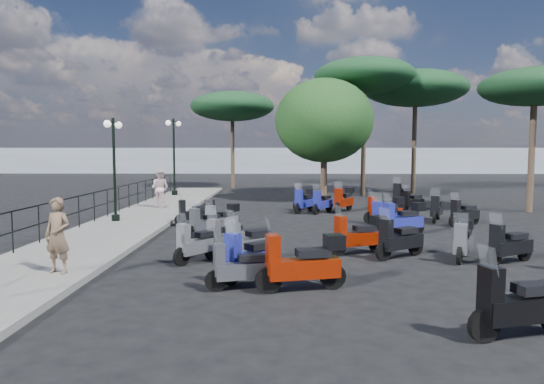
{
  "coord_description": "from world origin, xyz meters",
  "views": [
    {
      "loc": [
        -0.89,
        -15.55,
        2.82
      ],
      "look_at": [
        -1.23,
        2.82,
        1.2
      ],
      "focal_mm": 32.0,
      "sensor_mm": 36.0,
      "label": 1
    }
  ],
  "objects_px": {
    "pedestrian_far": "(160,188)",
    "scooter_17": "(519,306)",
    "scooter_25": "(436,210)",
    "scooter_2": "(198,244)",
    "pine_1": "(416,89)",
    "scooter_19": "(509,246)",
    "scooter_20": "(385,218)",
    "scooter_7": "(250,244)",
    "scooter_11": "(302,264)",
    "scooter_21": "(412,202)",
    "scooter_4": "(195,213)",
    "scooter_14": "(385,210)",
    "scooter_3": "(206,224)",
    "broadleaf_tree": "(324,121)",
    "scooter_16": "(322,203)",
    "pine_3": "(535,88)",
    "scooter_6": "(358,236)",
    "scooter_9": "(305,201)",
    "scooter_27": "(401,196)",
    "scooter_15": "(344,200)",
    "scooter_10": "(307,199)",
    "scooter_12": "(399,240)",
    "woman": "(58,235)",
    "pine_0": "(365,77)",
    "lamp_post_1": "(114,163)",
    "lamp_post_2": "(174,152)",
    "scooter_0": "(241,269)",
    "scooter_18": "(463,241)",
    "scooter_26": "(464,214)",
    "scooter_8": "(222,220)",
    "scooter_1": "(226,239)",
    "scooter_5": "(250,258)",
    "scooter_13": "(403,220)"
  },
  "relations": [
    {
      "from": "scooter_1",
      "to": "scooter_10",
      "type": "relative_size",
      "value": 1.08
    },
    {
      "from": "scooter_3",
      "to": "scooter_15",
      "type": "bearing_deg",
      "value": -89.41
    },
    {
      "from": "scooter_2",
      "to": "scooter_8",
      "type": "height_order",
      "value": "scooter_2"
    },
    {
      "from": "scooter_4",
      "to": "broadleaf_tree",
      "type": "distance_m",
      "value": 11.06
    },
    {
      "from": "scooter_1",
      "to": "scooter_16",
      "type": "xyz_separation_m",
      "value": [
        3.29,
        8.63,
        -0.0
      ]
    },
    {
      "from": "pedestrian_far",
      "to": "scooter_26",
      "type": "relative_size",
      "value": 1.24
    },
    {
      "from": "scooter_17",
      "to": "pine_0",
      "type": "distance_m",
      "value": 23.37
    },
    {
      "from": "lamp_post_1",
      "to": "scooter_5",
      "type": "bearing_deg",
      "value": -46.17
    },
    {
      "from": "lamp_post_1",
      "to": "scooter_5",
      "type": "distance_m",
      "value": 9.63
    },
    {
      "from": "scooter_16",
      "to": "lamp_post_1",
      "type": "bearing_deg",
      "value": 56.35
    },
    {
      "from": "scooter_14",
      "to": "pine_0",
      "type": "height_order",
      "value": "pine_0"
    },
    {
      "from": "lamp_post_1",
      "to": "pine_0",
      "type": "bearing_deg",
      "value": 53.83
    },
    {
      "from": "scooter_0",
      "to": "scooter_3",
      "type": "distance_m",
      "value": 6.0
    },
    {
      "from": "scooter_10",
      "to": "scooter_12",
      "type": "distance_m",
      "value": 10.44
    },
    {
      "from": "scooter_10",
      "to": "pine_0",
      "type": "relative_size",
      "value": 0.16
    },
    {
      "from": "scooter_16",
      "to": "pine_3",
      "type": "distance_m",
      "value": 10.67
    },
    {
      "from": "scooter_8",
      "to": "scooter_18",
      "type": "relative_size",
      "value": 0.94
    },
    {
      "from": "scooter_0",
      "to": "scooter_18",
      "type": "bearing_deg",
      "value": -81.23
    },
    {
      "from": "lamp_post_1",
      "to": "lamp_post_2",
      "type": "height_order",
      "value": "lamp_post_2"
    },
    {
      "from": "scooter_4",
      "to": "scooter_14",
      "type": "xyz_separation_m",
      "value": [
        7.16,
        0.55,
        0.04
      ]
    },
    {
      "from": "pedestrian_far",
      "to": "scooter_17",
      "type": "relative_size",
      "value": 1.0
    },
    {
      "from": "woman",
      "to": "scooter_10",
      "type": "distance_m",
      "value": 13.89
    },
    {
      "from": "scooter_4",
      "to": "scooter_6",
      "type": "bearing_deg",
      "value": -158.74
    },
    {
      "from": "scooter_10",
      "to": "scooter_4",
      "type": "bearing_deg",
      "value": 98.61
    },
    {
      "from": "scooter_17",
      "to": "scooter_26",
      "type": "xyz_separation_m",
      "value": [
        3.21,
        10.79,
        -0.06
      ]
    },
    {
      "from": "scooter_14",
      "to": "pine_3",
      "type": "xyz_separation_m",
      "value": [
        7.23,
        3.45,
        5.04
      ]
    },
    {
      "from": "scooter_11",
      "to": "scooter_26",
      "type": "xyz_separation_m",
      "value": [
        6.34,
        8.44,
        -0.12
      ]
    },
    {
      "from": "scooter_6",
      "to": "scooter_9",
      "type": "relative_size",
      "value": 1.07
    },
    {
      "from": "scooter_21",
      "to": "scooter_26",
      "type": "height_order",
      "value": "scooter_26"
    },
    {
      "from": "scooter_0",
      "to": "scooter_27",
      "type": "height_order",
      "value": "scooter_27"
    },
    {
      "from": "scooter_0",
      "to": "pine_1",
      "type": "bearing_deg",
      "value": -41.01
    },
    {
      "from": "scooter_6",
      "to": "scooter_25",
      "type": "bearing_deg",
      "value": -55.28
    },
    {
      "from": "pedestrian_far",
      "to": "scooter_25",
      "type": "xyz_separation_m",
      "value": [
        11.68,
        -3.33,
        -0.56
      ]
    },
    {
      "from": "scooter_3",
      "to": "broadleaf_tree",
      "type": "height_order",
      "value": "broadleaf_tree"
    },
    {
      "from": "scooter_2",
      "to": "pine_0",
      "type": "bearing_deg",
      "value": -75.06
    },
    {
      "from": "scooter_13",
      "to": "pine_0",
      "type": "distance_m",
      "value": 15.25
    },
    {
      "from": "scooter_2",
      "to": "broadleaf_tree",
      "type": "xyz_separation_m",
      "value": [
        4.43,
        14.68,
        3.92
      ]
    },
    {
      "from": "scooter_2",
      "to": "pine_1",
      "type": "relative_size",
      "value": 0.17
    },
    {
      "from": "scooter_15",
      "to": "scooter_19",
      "type": "height_order",
      "value": "scooter_15"
    },
    {
      "from": "lamp_post_2",
      "to": "scooter_26",
      "type": "xyz_separation_m",
      "value": [
        13.02,
        -10.42,
        -2.26
      ]
    },
    {
      "from": "scooter_11",
      "to": "scooter_25",
      "type": "distance_m",
      "value": 11.02
    },
    {
      "from": "scooter_7",
      "to": "scooter_25",
      "type": "distance_m",
      "value": 9.78
    },
    {
      "from": "scooter_2",
      "to": "scooter_6",
      "type": "distance_m",
      "value": 4.28
    },
    {
      "from": "scooter_9",
      "to": "scooter_14",
      "type": "bearing_deg",
      "value": 163.47
    },
    {
      "from": "scooter_11",
      "to": "scooter_21",
      "type": "bearing_deg",
      "value": -37.33
    },
    {
      "from": "scooter_9",
      "to": "scooter_27",
      "type": "distance_m",
      "value": 5.62
    },
    {
      "from": "scooter_9",
      "to": "scooter_10",
      "type": "bearing_deg",
      "value": -66.11
    },
    {
      "from": "scooter_19",
      "to": "scooter_20",
      "type": "height_order",
      "value": "scooter_20"
    },
    {
      "from": "lamp_post_1",
      "to": "scooter_0",
      "type": "height_order",
      "value": "lamp_post_1"
    },
    {
      "from": "scooter_6",
      "to": "pine_3",
      "type": "bearing_deg",
      "value": -67.03
    }
  ]
}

